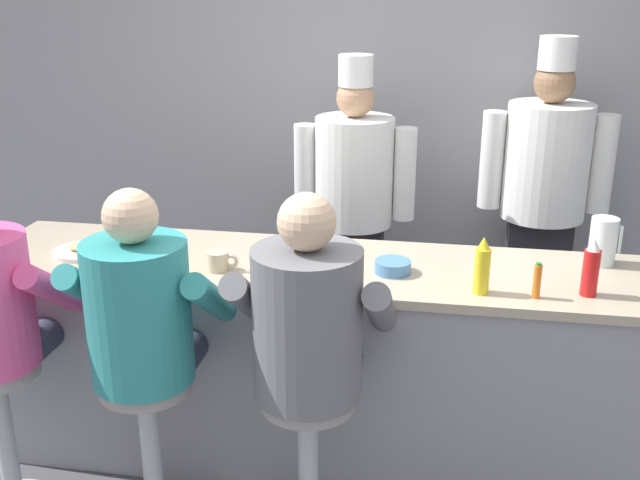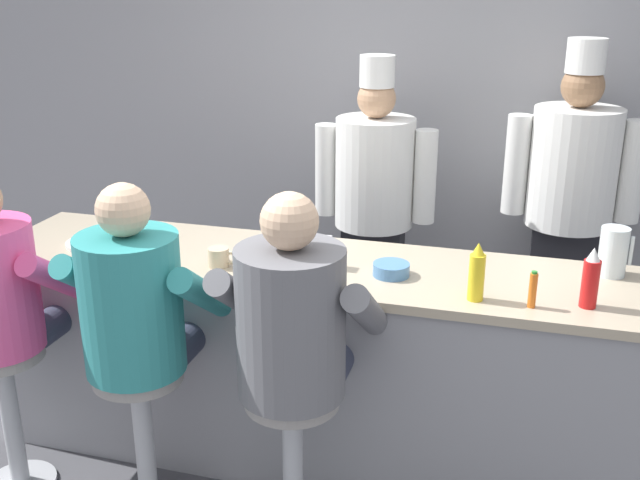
{
  "view_description": "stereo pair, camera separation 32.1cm",
  "coord_description": "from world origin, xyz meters",
  "px_view_note": "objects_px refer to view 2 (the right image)",
  "views": [
    {
      "loc": [
        0.47,
        -2.67,
        2.18
      ],
      "look_at": [
        -0.04,
        0.31,
        1.1
      ],
      "focal_mm": 42.0,
      "sensor_mm": 36.0,
      "label": 1
    },
    {
      "loc": [
        0.78,
        -2.6,
        2.18
      ],
      "look_at": [
        -0.04,
        0.31,
        1.1
      ],
      "focal_mm": 42.0,
      "sensor_mm": 36.0,
      "label": 2
    }
  ],
  "objects_px": {
    "napkin_dispenser_chrome": "(317,251)",
    "cook_in_whites_far": "(570,196)",
    "mustard_bottle_yellow": "(477,273)",
    "breakfast_plate": "(93,242)",
    "hot_sauce_bottle_orange": "(533,290)",
    "water_pitcher_clear": "(613,252)",
    "coffee_mug_tan": "(220,257)",
    "diner_seated_grey": "(294,332)",
    "ketchup_bottle_red": "(591,279)",
    "coffee_mug_blue": "(112,257)",
    "diner_seated_teal": "(137,314)",
    "cook_in_whites_near": "(374,199)",
    "cereal_bowl": "(391,269)"
  },
  "relations": [
    {
      "from": "ketchup_bottle_red",
      "to": "water_pitcher_clear",
      "type": "height_order",
      "value": "ketchup_bottle_red"
    },
    {
      "from": "diner_seated_teal",
      "to": "coffee_mug_blue",
      "type": "bearing_deg",
      "value": 132.45
    },
    {
      "from": "mustard_bottle_yellow",
      "to": "napkin_dispenser_chrome",
      "type": "xyz_separation_m",
      "value": [
        -0.69,
        0.17,
        -0.04
      ]
    },
    {
      "from": "mustard_bottle_yellow",
      "to": "hot_sauce_bottle_orange",
      "type": "bearing_deg",
      "value": -3.29
    },
    {
      "from": "napkin_dispenser_chrome",
      "to": "diner_seated_grey",
      "type": "bearing_deg",
      "value": -83.34
    },
    {
      "from": "napkin_dispenser_chrome",
      "to": "coffee_mug_blue",
      "type": "bearing_deg",
      "value": -164.88
    },
    {
      "from": "hot_sauce_bottle_orange",
      "to": "coffee_mug_tan",
      "type": "xyz_separation_m",
      "value": [
        -1.31,
        0.07,
        -0.03
      ]
    },
    {
      "from": "napkin_dispenser_chrome",
      "to": "cook_in_whites_far",
      "type": "relative_size",
      "value": 0.07
    },
    {
      "from": "breakfast_plate",
      "to": "diner_seated_grey",
      "type": "height_order",
      "value": "diner_seated_grey"
    },
    {
      "from": "ketchup_bottle_red",
      "to": "napkin_dispenser_chrome",
      "type": "distance_m",
      "value": 1.12
    },
    {
      "from": "coffee_mug_tan",
      "to": "coffee_mug_blue",
      "type": "height_order",
      "value": "coffee_mug_tan"
    },
    {
      "from": "hot_sauce_bottle_orange",
      "to": "diner_seated_teal",
      "type": "bearing_deg",
      "value": -166.82
    },
    {
      "from": "hot_sauce_bottle_orange",
      "to": "mustard_bottle_yellow",
      "type": "bearing_deg",
      "value": 176.71
    },
    {
      "from": "hot_sauce_bottle_orange",
      "to": "coffee_mug_blue",
      "type": "height_order",
      "value": "hot_sauce_bottle_orange"
    },
    {
      "from": "diner_seated_grey",
      "to": "cook_in_whites_far",
      "type": "bearing_deg",
      "value": 60.53
    },
    {
      "from": "diner_seated_teal",
      "to": "coffee_mug_tan",
      "type": "bearing_deg",
      "value": 66.8
    },
    {
      "from": "ketchup_bottle_red",
      "to": "water_pitcher_clear",
      "type": "bearing_deg",
      "value": 73.2
    },
    {
      "from": "coffee_mug_tan",
      "to": "diner_seated_grey",
      "type": "xyz_separation_m",
      "value": [
        0.47,
        -0.41,
        -0.1
      ]
    },
    {
      "from": "napkin_dispenser_chrome",
      "to": "cereal_bowl",
      "type": "bearing_deg",
      "value": -3.31
    },
    {
      "from": "hot_sauce_bottle_orange",
      "to": "breakfast_plate",
      "type": "height_order",
      "value": "hot_sauce_bottle_orange"
    },
    {
      "from": "mustard_bottle_yellow",
      "to": "coffee_mug_tan",
      "type": "xyz_separation_m",
      "value": [
        -1.1,
        0.06,
        -0.07
      ]
    },
    {
      "from": "hot_sauce_bottle_orange",
      "to": "diner_seated_grey",
      "type": "distance_m",
      "value": 0.92
    },
    {
      "from": "diner_seated_grey",
      "to": "water_pitcher_clear",
      "type": "bearing_deg",
      "value": 33.82
    },
    {
      "from": "ketchup_bottle_red",
      "to": "coffee_mug_blue",
      "type": "bearing_deg",
      "value": -176.84
    },
    {
      "from": "water_pitcher_clear",
      "to": "coffee_mug_tan",
      "type": "height_order",
      "value": "water_pitcher_clear"
    },
    {
      "from": "mustard_bottle_yellow",
      "to": "ketchup_bottle_red",
      "type": "bearing_deg",
      "value": 6.93
    },
    {
      "from": "coffee_mug_tan",
      "to": "coffee_mug_blue",
      "type": "relative_size",
      "value": 1.07
    },
    {
      "from": "ketchup_bottle_red",
      "to": "mustard_bottle_yellow",
      "type": "relative_size",
      "value": 1.01
    },
    {
      "from": "cook_in_whites_near",
      "to": "cook_in_whites_far",
      "type": "relative_size",
      "value": 0.95
    },
    {
      "from": "ketchup_bottle_red",
      "to": "coffee_mug_blue",
      "type": "height_order",
      "value": "ketchup_bottle_red"
    },
    {
      "from": "mustard_bottle_yellow",
      "to": "cook_in_whites_near",
      "type": "xyz_separation_m",
      "value": [
        -0.67,
        1.28,
        -0.12
      ]
    },
    {
      "from": "diner_seated_teal",
      "to": "cook_in_whites_near",
      "type": "distance_m",
      "value": 1.75
    },
    {
      "from": "water_pitcher_clear",
      "to": "coffee_mug_tan",
      "type": "relative_size",
      "value": 1.52
    },
    {
      "from": "mustard_bottle_yellow",
      "to": "breakfast_plate",
      "type": "bearing_deg",
      "value": 175.26
    },
    {
      "from": "water_pitcher_clear",
      "to": "breakfast_plate",
      "type": "distance_m",
      "value": 2.32
    },
    {
      "from": "ketchup_bottle_red",
      "to": "cook_in_whites_far",
      "type": "distance_m",
      "value": 1.39
    },
    {
      "from": "water_pitcher_clear",
      "to": "coffee_mug_blue",
      "type": "bearing_deg",
      "value": -167.21
    },
    {
      "from": "ketchup_bottle_red",
      "to": "coffee_mug_blue",
      "type": "distance_m",
      "value": 1.98
    },
    {
      "from": "cook_in_whites_far",
      "to": "ketchup_bottle_red",
      "type": "bearing_deg",
      "value": -88.86
    },
    {
      "from": "coffee_mug_tan",
      "to": "diner_seated_teal",
      "type": "distance_m",
      "value": 0.46
    },
    {
      "from": "hot_sauce_bottle_orange",
      "to": "water_pitcher_clear",
      "type": "bearing_deg",
      "value": 53.47
    },
    {
      "from": "napkin_dispenser_chrome",
      "to": "coffee_mug_tan",
      "type": "bearing_deg",
      "value": -163.62
    },
    {
      "from": "coffee_mug_blue",
      "to": "ketchup_bottle_red",
      "type": "bearing_deg",
      "value": 3.16
    },
    {
      "from": "ketchup_bottle_red",
      "to": "cereal_bowl",
      "type": "xyz_separation_m",
      "value": [
        -0.78,
        0.11,
        -0.09
      ]
    },
    {
      "from": "diner_seated_teal",
      "to": "cook_in_whites_far",
      "type": "bearing_deg",
      "value": 47.26
    },
    {
      "from": "mustard_bottle_yellow",
      "to": "napkin_dispenser_chrome",
      "type": "height_order",
      "value": "mustard_bottle_yellow"
    },
    {
      "from": "cereal_bowl",
      "to": "coffee_mug_tan",
      "type": "height_order",
      "value": "coffee_mug_tan"
    },
    {
      "from": "diner_seated_grey",
      "to": "cook_in_whites_far",
      "type": "xyz_separation_m",
      "value": [
        1.02,
        1.8,
        0.1
      ]
    },
    {
      "from": "ketchup_bottle_red",
      "to": "water_pitcher_clear",
      "type": "xyz_separation_m",
      "value": [
        0.11,
        0.36,
        -0.01
      ]
    },
    {
      "from": "cereal_bowl",
      "to": "cook_in_whites_near",
      "type": "xyz_separation_m",
      "value": [
        -0.31,
        1.12,
        -0.03
      ]
    }
  ]
}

